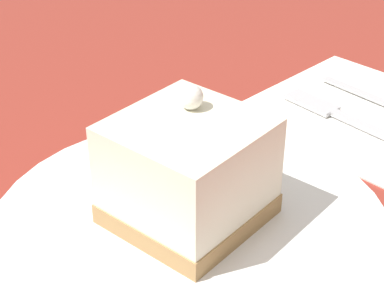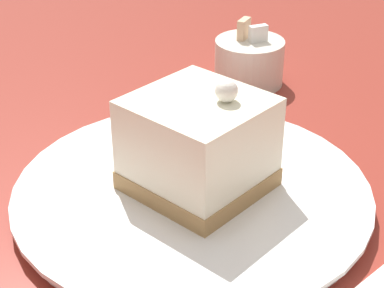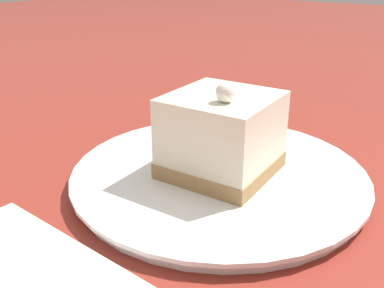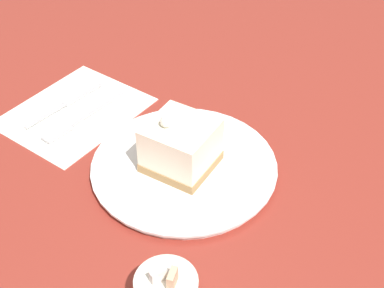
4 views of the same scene
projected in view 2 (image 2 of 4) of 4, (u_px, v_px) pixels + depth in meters
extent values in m
plane|color=maroon|center=(196.00, 170.00, 0.56)|extent=(4.00, 4.00, 0.00)
cylinder|color=white|center=(192.00, 194.00, 0.52)|extent=(0.27, 0.27, 0.01)
cylinder|color=white|center=(192.00, 189.00, 0.51)|extent=(0.29, 0.29, 0.00)
cube|color=#AD8451|center=(198.00, 178.00, 0.51)|extent=(0.10, 0.10, 0.02)
cube|color=white|center=(198.00, 136.00, 0.49)|extent=(0.10, 0.10, 0.06)
sphere|color=white|center=(226.00, 91.00, 0.47)|extent=(0.02, 0.02, 0.02)
cylinder|color=silver|center=(249.00, 62.00, 0.71)|extent=(0.08, 0.08, 0.05)
cube|color=#D8B28C|center=(244.00, 30.00, 0.69)|extent=(0.01, 0.02, 0.02)
cube|color=white|center=(258.00, 34.00, 0.69)|extent=(0.02, 0.02, 0.02)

